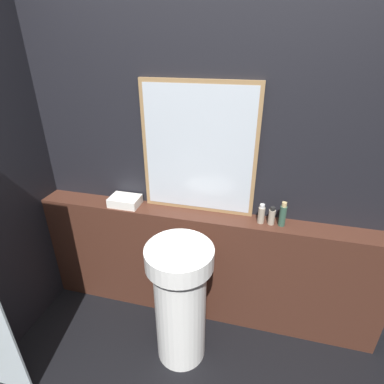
% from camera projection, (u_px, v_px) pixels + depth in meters
% --- Properties ---
extents(wall_back, '(8.00, 0.06, 2.50)m').
position_uv_depth(wall_back, '(210.00, 161.00, 2.02)').
color(wall_back, black).
rests_on(wall_back, ground_plane).
extents(vanity_counter, '(2.50, 0.19, 0.90)m').
position_uv_depth(vanity_counter, '(204.00, 266.00, 2.27)').
color(vanity_counter, '#422319').
rests_on(vanity_counter, ground_plane).
extents(pedestal_sink, '(0.42, 0.42, 0.90)m').
position_uv_depth(pedestal_sink, '(180.00, 299.00, 1.92)').
color(pedestal_sink, white).
rests_on(pedestal_sink, ground_plane).
extents(mirror, '(0.77, 0.03, 0.88)m').
position_uv_depth(mirror, '(198.00, 150.00, 1.95)').
color(mirror, '#937047').
rests_on(mirror, vanity_counter).
extents(towel_stack, '(0.22, 0.16, 0.06)m').
position_uv_depth(towel_stack, '(125.00, 201.00, 2.18)').
color(towel_stack, silver).
rests_on(towel_stack, vanity_counter).
extents(shampoo_bottle, '(0.04, 0.04, 0.14)m').
position_uv_depth(shampoo_bottle, '(261.00, 214.00, 1.95)').
color(shampoo_bottle, gray).
rests_on(shampoo_bottle, vanity_counter).
extents(conditioner_bottle, '(0.04, 0.04, 0.13)m').
position_uv_depth(conditioner_bottle, '(272.00, 216.00, 1.94)').
color(conditioner_bottle, gray).
rests_on(conditioner_bottle, vanity_counter).
extents(lotion_bottle, '(0.04, 0.04, 0.17)m').
position_uv_depth(lotion_bottle, '(283.00, 215.00, 1.92)').
color(lotion_bottle, '#2D4C3D').
rests_on(lotion_bottle, vanity_counter).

